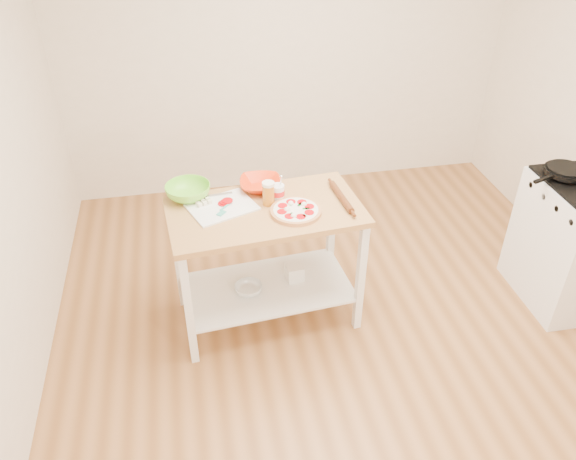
% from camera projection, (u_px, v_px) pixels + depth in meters
% --- Properties ---
extents(room_shell, '(4.04, 4.54, 2.74)m').
position_uv_depth(room_shell, '(366.00, 165.00, 3.07)').
color(room_shell, '#A56D3C').
rests_on(room_shell, ground).
extents(prep_island, '(1.28, 0.77, 0.90)m').
position_uv_depth(prep_island, '(266.00, 241.00, 3.68)').
color(prep_island, '#B6844A').
rests_on(prep_island, ground).
extents(gas_stove, '(0.63, 0.73, 1.11)m').
position_uv_depth(gas_stove, '(576.00, 242.00, 3.97)').
color(gas_stove, white).
rests_on(gas_stove, ground).
extents(skillet, '(0.44, 0.28, 0.03)m').
position_uv_depth(skillet, '(565.00, 171.00, 3.79)').
color(skillet, black).
rests_on(skillet, gas_stove).
extents(pizza, '(0.32, 0.32, 0.05)m').
position_uv_depth(pizza, '(296.00, 211.00, 3.49)').
color(pizza, tan).
rests_on(pizza, prep_island).
extents(cutting_board, '(0.48, 0.42, 0.04)m').
position_uv_depth(cutting_board, '(221.00, 206.00, 3.55)').
color(cutting_board, white).
rests_on(cutting_board, prep_island).
extents(spatula, '(0.10, 0.14, 0.01)m').
position_uv_depth(spatula, '(223.00, 210.00, 3.50)').
color(spatula, teal).
rests_on(spatula, cutting_board).
extents(knife, '(0.27, 0.06, 0.01)m').
position_uv_depth(knife, '(206.00, 197.00, 3.63)').
color(knife, silver).
rests_on(knife, cutting_board).
extents(orange_bowl, '(0.31, 0.31, 0.07)m').
position_uv_depth(orange_bowl, '(260.00, 184.00, 3.73)').
color(orange_bowl, red).
rests_on(orange_bowl, prep_island).
extents(green_bowl, '(0.32, 0.32, 0.09)m').
position_uv_depth(green_bowl, '(188.00, 191.00, 3.63)').
color(green_bowl, '#78D936').
rests_on(green_bowl, prep_island).
extents(beer_pint, '(0.08, 0.08, 0.16)m').
position_uv_depth(beer_pint, '(268.00, 193.00, 3.54)').
color(beer_pint, '#C3711B').
rests_on(beer_pint, prep_island).
extents(yogurt_tub, '(0.09, 0.09, 0.18)m').
position_uv_depth(yogurt_tub, '(278.00, 192.00, 3.61)').
color(yogurt_tub, white).
rests_on(yogurt_tub, prep_island).
extents(rolling_pin, '(0.07, 0.36, 0.04)m').
position_uv_depth(rolling_pin, '(341.00, 197.00, 3.62)').
color(rolling_pin, brown).
rests_on(rolling_pin, prep_island).
extents(shelf_glass_bowl, '(0.21, 0.21, 0.06)m').
position_uv_depth(shelf_glass_bowl, '(248.00, 289.00, 3.84)').
color(shelf_glass_bowl, silver).
rests_on(shelf_glass_bowl, prep_island).
extents(shelf_bin, '(0.12, 0.12, 0.11)m').
position_uv_depth(shelf_bin, '(295.00, 272.00, 3.94)').
color(shelf_bin, white).
rests_on(shelf_bin, prep_island).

